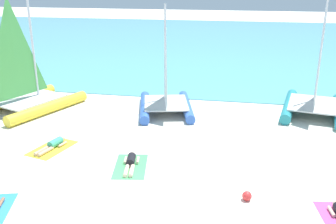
{
  "coord_description": "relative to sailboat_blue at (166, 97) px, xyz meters",
  "views": [
    {
      "loc": [
        2.74,
        -9.66,
        6.29
      ],
      "look_at": [
        0.0,
        4.54,
        1.2
      ],
      "focal_mm": 41.15,
      "sensor_mm": 36.0,
      "label": 1
    }
  ],
  "objects": [
    {
      "name": "towel_center_right",
      "position": [
        -0.08,
        -5.94,
        -0.76
      ],
      "size": [
        1.41,
        2.06,
        0.01
      ],
      "primitive_type": "cube",
      "rotation": [
        0.0,
        0.0,
        0.17
      ],
      "color": "#4CB266",
      "rests_on": "ground"
    },
    {
      "name": "towel_leftmost",
      "position": [
        -3.5,
        -5.06,
        -0.76
      ],
      "size": [
        1.53,
        2.11,
        0.01
      ],
      "primitive_type": "cube",
      "rotation": [
        0.0,
        0.0,
        -0.25
      ],
      "color": "yellow",
      "rests_on": "ground"
    },
    {
      "name": "sunbather_center_right",
      "position": [
        -0.09,
        -5.88,
        -0.64
      ],
      "size": [
        0.67,
        1.56,
        0.3
      ],
      "rotation": [
        0.0,
        0.0,
        0.17
      ],
      "color": "black",
      "rests_on": "towel_center_right"
    },
    {
      "name": "ocean_water",
      "position": [
        0.76,
        22.18,
        -0.74
      ],
      "size": [
        120.0,
        40.0,
        0.05
      ],
      "primitive_type": "cube",
      "color": "#5BB2C1",
      "rests_on": "ground"
    },
    {
      "name": "sailboat_teal",
      "position": [
        7.08,
        1.02,
        0.09
      ],
      "size": [
        3.53,
        4.81,
        5.73
      ],
      "rotation": [
        0.0,
        0.0,
        -0.18
      ],
      "color": "teal",
      "rests_on": "ground"
    },
    {
      "name": "sailboat_blue",
      "position": [
        0.0,
        0.0,
        0.0
      ],
      "size": [
        3.38,
        4.43,
        5.15
      ],
      "rotation": [
        0.0,
        0.0,
        0.24
      ],
      "color": "blue",
      "rests_on": "ground"
    },
    {
      "name": "ground_plane",
      "position": [
        0.76,
        2.08,
        -0.77
      ],
      "size": [
        120.0,
        120.0,
        0.0
      ],
      "primitive_type": "plane",
      "color": "silver"
    },
    {
      "name": "sunbather_leftmost",
      "position": [
        -3.48,
        -5.0,
        -0.64
      ],
      "size": [
        0.77,
        1.55,
        0.3
      ],
      "rotation": [
        0.0,
        0.0,
        -0.25
      ],
      "color": "#3FB28C",
      "rests_on": "towel_leftmost"
    },
    {
      "name": "beach_ball",
      "position": [
        3.92,
        -7.37,
        -0.62
      ],
      "size": [
        0.29,
        0.29,
        0.29
      ],
      "primitive_type": "sphere",
      "color": "red",
      "rests_on": "ground"
    },
    {
      "name": "sailboat_yellow",
      "position": [
        -6.78,
        -0.93,
        0.15
      ],
      "size": [
        4.54,
        5.5,
        6.16
      ],
      "rotation": [
        0.0,
        0.0,
        -0.38
      ],
      "color": "yellow",
      "rests_on": "ground"
    }
  ]
}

